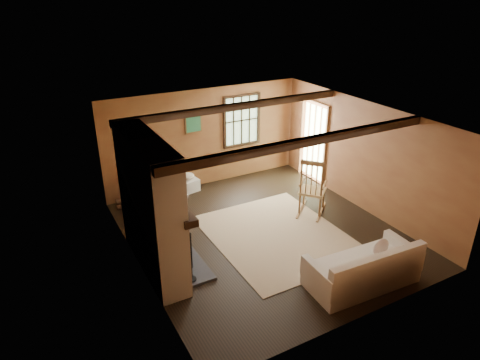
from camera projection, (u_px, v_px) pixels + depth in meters
ground at (263, 233)px, 8.63m from camera, size 5.50×5.50×0.00m
room_envelope at (268, 152)px, 8.25m from camera, size 5.02×5.52×2.44m
fireplace at (152, 211)px, 7.20m from camera, size 1.02×2.30×2.40m
rug at (277, 235)px, 8.56m from camera, size 2.50×3.00×0.01m
rocking_chair at (312, 190)px, 9.21m from camera, size 1.02×0.98×1.29m
sofa at (364, 271)px, 7.06m from camera, size 1.93×0.93×0.76m
firewood_pile at (131, 201)px, 9.64m from camera, size 0.68×0.12×0.25m
laundry_basket at (188, 185)px, 10.35m from camera, size 0.56×0.47×0.30m
basket_pillow at (187, 176)px, 10.25m from camera, size 0.37×0.30×0.18m
armchair at (156, 191)px, 9.49m from camera, size 1.24×1.24×0.82m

